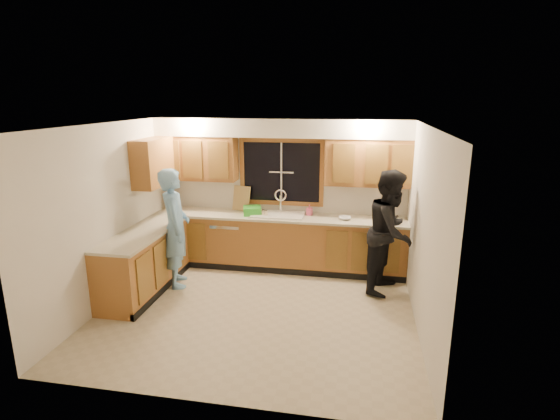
% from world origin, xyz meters
% --- Properties ---
extents(floor, '(4.20, 4.20, 0.00)m').
position_xyz_m(floor, '(0.00, 0.00, 0.00)').
color(floor, '#BBAD90').
rests_on(floor, ground).
extents(ceiling, '(4.20, 4.20, 0.00)m').
position_xyz_m(ceiling, '(0.00, 0.00, 2.50)').
color(ceiling, silver).
extents(wall_back, '(4.20, 0.00, 4.20)m').
position_xyz_m(wall_back, '(0.00, 1.90, 1.25)').
color(wall_back, silver).
rests_on(wall_back, ground).
extents(wall_left, '(0.00, 3.80, 3.80)m').
position_xyz_m(wall_left, '(-2.10, 0.00, 1.25)').
color(wall_left, silver).
rests_on(wall_left, ground).
extents(wall_right, '(0.00, 3.80, 3.80)m').
position_xyz_m(wall_right, '(2.10, 0.00, 1.25)').
color(wall_right, silver).
rests_on(wall_right, ground).
extents(base_cabinets_back, '(4.20, 0.60, 0.88)m').
position_xyz_m(base_cabinets_back, '(0.00, 1.60, 0.44)').
color(base_cabinets_back, '#A2672F').
rests_on(base_cabinets_back, ground).
extents(base_cabinets_left, '(0.60, 1.90, 0.88)m').
position_xyz_m(base_cabinets_left, '(-1.80, 0.35, 0.44)').
color(base_cabinets_left, '#A2672F').
rests_on(base_cabinets_left, ground).
extents(countertop_back, '(4.20, 0.63, 0.04)m').
position_xyz_m(countertop_back, '(0.00, 1.58, 0.90)').
color(countertop_back, beige).
rests_on(countertop_back, base_cabinets_back).
extents(countertop_left, '(0.63, 1.90, 0.04)m').
position_xyz_m(countertop_left, '(-1.79, 0.35, 0.90)').
color(countertop_left, beige).
rests_on(countertop_left, base_cabinets_left).
extents(upper_cabinets_left, '(1.35, 0.33, 0.75)m').
position_xyz_m(upper_cabinets_left, '(-1.43, 1.73, 1.83)').
color(upper_cabinets_left, '#A2672F').
rests_on(upper_cabinets_left, wall_back).
extents(upper_cabinets_right, '(1.35, 0.33, 0.75)m').
position_xyz_m(upper_cabinets_right, '(1.43, 1.73, 1.83)').
color(upper_cabinets_right, '#A2672F').
rests_on(upper_cabinets_right, wall_back).
extents(upper_cabinets_return, '(0.33, 0.90, 0.75)m').
position_xyz_m(upper_cabinets_return, '(-1.94, 1.12, 1.83)').
color(upper_cabinets_return, '#A2672F').
rests_on(upper_cabinets_return, wall_left).
extents(soffit, '(4.20, 0.35, 0.30)m').
position_xyz_m(soffit, '(0.00, 1.72, 2.35)').
color(soffit, white).
rests_on(soffit, wall_back).
extents(window_frame, '(1.44, 0.03, 1.14)m').
position_xyz_m(window_frame, '(0.00, 1.89, 1.60)').
color(window_frame, black).
rests_on(window_frame, wall_back).
extents(sink, '(0.86, 0.52, 0.57)m').
position_xyz_m(sink, '(0.00, 1.60, 0.86)').
color(sink, white).
rests_on(sink, countertop_back).
extents(dishwasher, '(0.60, 0.56, 0.82)m').
position_xyz_m(dishwasher, '(-0.85, 1.59, 0.41)').
color(dishwasher, white).
rests_on(dishwasher, floor).
extents(stove, '(0.58, 0.75, 0.90)m').
position_xyz_m(stove, '(-1.80, -0.22, 0.45)').
color(stove, white).
rests_on(stove, floor).
extents(man, '(0.67, 0.78, 1.82)m').
position_xyz_m(man, '(-1.41, 0.64, 0.91)').
color(man, '#7BB6E9').
rests_on(man, floor).
extents(woman, '(0.95, 1.07, 1.84)m').
position_xyz_m(woman, '(1.79, 1.02, 0.92)').
color(woman, black).
rests_on(woman, floor).
extents(knife_block, '(0.11, 0.10, 0.21)m').
position_xyz_m(knife_block, '(-1.84, 1.65, 1.02)').
color(knife_block, olive).
rests_on(knife_block, countertop_back).
extents(cutting_board, '(0.34, 0.20, 0.42)m').
position_xyz_m(cutting_board, '(-0.69, 1.82, 1.13)').
color(cutting_board, tan).
rests_on(cutting_board, countertop_back).
extents(dish_crate, '(0.36, 0.34, 0.14)m').
position_xyz_m(dish_crate, '(-0.44, 1.57, 0.99)').
color(dish_crate, green).
rests_on(dish_crate, countertop_back).
extents(soap_bottle, '(0.11, 0.11, 0.18)m').
position_xyz_m(soap_bottle, '(0.51, 1.71, 1.01)').
color(soap_bottle, '#E35682').
rests_on(soap_bottle, countertop_back).
extents(bowl, '(0.23, 0.23, 0.05)m').
position_xyz_m(bowl, '(1.10, 1.53, 0.94)').
color(bowl, silver).
rests_on(bowl, countertop_back).
extents(can_left, '(0.08, 0.08, 0.11)m').
position_xyz_m(can_left, '(-0.23, 1.50, 0.98)').
color(can_left, beige).
rests_on(can_left, countertop_back).
extents(can_right, '(0.07, 0.07, 0.11)m').
position_xyz_m(can_right, '(-0.19, 1.49, 0.97)').
color(can_right, beige).
rests_on(can_right, countertop_back).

